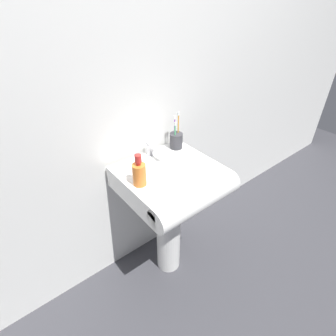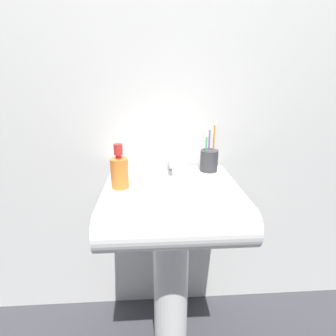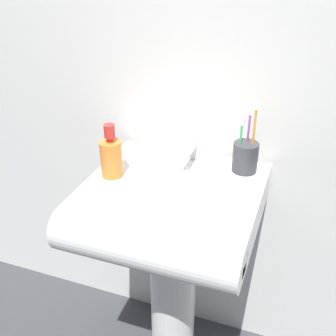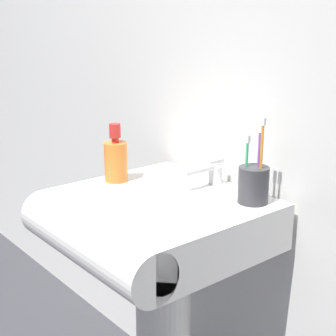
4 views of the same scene
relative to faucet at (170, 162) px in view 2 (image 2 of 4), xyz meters
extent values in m
cube|color=silver|center=(-0.01, 0.11, 0.36)|extent=(5.00, 0.05, 2.40)
cylinder|color=white|center=(-0.01, -0.16, -0.50)|extent=(0.15, 0.15, 0.68)
cube|color=white|center=(-0.01, -0.16, -0.10)|extent=(0.51, 0.45, 0.12)
cylinder|color=white|center=(-0.01, -0.38, -0.10)|extent=(0.51, 0.12, 0.12)
cylinder|color=silver|center=(0.00, 0.02, -0.01)|extent=(0.04, 0.04, 0.05)
cylinder|color=silver|center=(0.00, -0.04, 0.01)|extent=(0.02, 0.12, 0.02)
cube|color=silver|center=(0.00, 0.02, 0.03)|extent=(0.01, 0.06, 0.01)
cylinder|color=#38383D|center=(0.17, -0.01, 0.01)|extent=(0.08, 0.08, 0.09)
cylinder|color=#3FB266|center=(0.15, -0.02, 0.05)|extent=(0.01, 0.01, 0.14)
cube|color=white|center=(0.15, -0.02, 0.13)|extent=(0.01, 0.01, 0.02)
cylinder|color=orange|center=(0.19, -0.01, 0.07)|extent=(0.01, 0.01, 0.19)
cube|color=white|center=(0.19, -0.01, 0.17)|extent=(0.01, 0.01, 0.02)
cylinder|color=purple|center=(0.17, 0.00, 0.06)|extent=(0.01, 0.01, 0.17)
cube|color=white|center=(0.17, 0.00, 0.15)|extent=(0.01, 0.01, 0.02)
cylinder|color=orange|center=(-0.20, -0.18, 0.02)|extent=(0.07, 0.07, 0.11)
cylinder|color=red|center=(-0.20, -0.18, 0.08)|extent=(0.02, 0.02, 0.01)
cylinder|color=red|center=(-0.20, -0.18, 0.11)|extent=(0.03, 0.03, 0.04)
camera|label=1|loc=(-0.73, -1.06, 0.75)|focal=28.00mm
camera|label=2|loc=(-0.08, -1.10, 0.35)|focal=28.00mm
camera|label=3|loc=(0.34, -1.17, 0.60)|focal=45.00mm
camera|label=4|loc=(0.98, -0.96, 0.42)|focal=55.00mm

